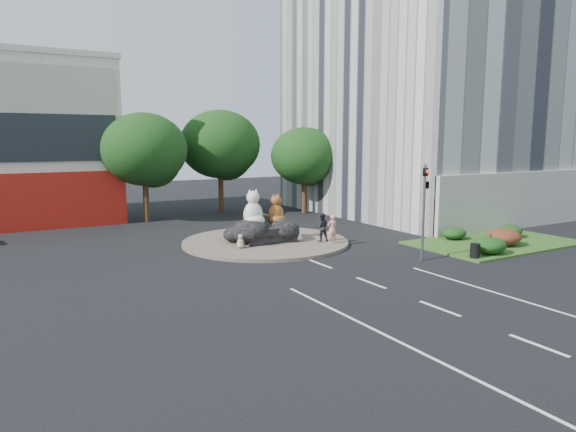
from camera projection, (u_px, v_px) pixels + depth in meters
The scene contains 21 objects.
ground at pixel (371, 283), 22.54m from camera, with size 120.00×120.00×0.00m, color black.
roundabout_island at pixel (266, 242), 31.08m from camera, with size 10.00×10.00×0.20m, color brown.
rock_plinth at pixel (265, 233), 31.00m from camera, with size 3.20×2.60×0.90m, color black, non-canonical shape.
office_tower at pixel (440, 6), 43.58m from camera, with size 20.00×20.00×35.00m, color silver.
grass_verge at pixel (495, 243), 31.05m from camera, with size 10.00×6.00×0.12m, color #304E1A.
tree_left at pixel (145, 153), 38.69m from camera, with size 6.46×6.46×8.27m.
tree_mid at pixel (221, 148), 43.83m from camera, with size 6.84×6.84×8.76m.
tree_right at pixel (305, 159), 43.52m from camera, with size 5.70×5.70×7.30m.
hedge_near_green at pixel (490, 245), 27.78m from camera, with size 2.00×1.60×0.90m, color black.
hedge_red at pixel (504, 237), 29.87m from camera, with size 2.20×1.76×0.99m, color #431412.
hedge_mid_green at pixel (509, 231), 32.41m from camera, with size 1.80×1.44×0.81m, color black.
hedge_back_green at pixel (454, 234), 31.79m from camera, with size 1.60×1.28×0.72m, color black.
traffic_light at pixel (426, 191), 26.24m from camera, with size 0.44×1.24×5.00m.
street_lamp at pixel (445, 165), 35.07m from camera, with size 2.34×0.22×8.06m.
cat_white at pixel (253, 208), 30.26m from camera, with size 1.37×1.19×2.29m, color silver, non-canonical shape.
cat_tabby at pixel (276, 209), 31.10m from camera, with size 1.16×1.01×1.94m, color #A25721, non-canonical shape.
kitten_calico at pixel (240, 241), 28.80m from camera, with size 0.49×0.43×0.82m, color silver, non-canonical shape.
kitten_white at pixel (299, 234), 30.86m from camera, with size 0.51×0.44×0.85m, color beige, non-canonical shape.
pedestrian_pink at pixel (332, 229), 30.11m from camera, with size 0.62×0.41×1.70m, color pink.
pedestrian_dark at pixel (322, 227), 30.67m from camera, with size 0.83×0.65×1.71m, color black.
litter_bin at pixel (475, 251), 26.79m from camera, with size 0.52×0.52×0.75m, color black.
Camera 1 is at (-14.13, -17.07, 6.24)m, focal length 32.00 mm.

